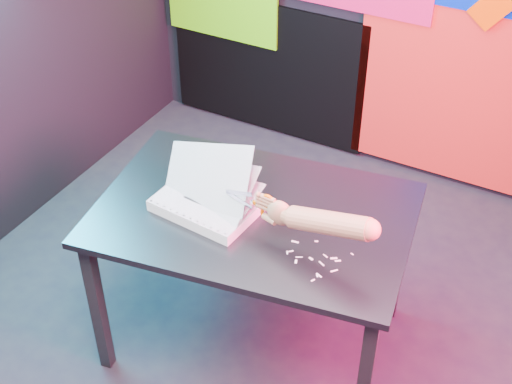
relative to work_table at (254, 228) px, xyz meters
The scene contains 7 objects.
room 0.69m from the work_table, 99.85° to the left, with size 3.01×3.01×2.71m.
backdrop 1.60m from the work_table, 88.51° to the left, with size 2.88×0.05×2.08m.
work_table is the anchor object (origin of this frame).
printout_stack 0.22m from the work_table, 158.69° to the right, with size 0.44×0.32×0.30m.
scissors 0.26m from the work_table, 45.79° to the right, with size 0.22×0.03×0.12m.
hand_forearm 0.44m from the work_table, 19.80° to the right, with size 0.48×0.11×0.18m.
paper_clippings 0.37m from the work_table, 22.43° to the right, with size 0.24×0.21×0.00m.
Camera 1 is at (1.07, -2.03, 2.55)m, focal length 50.00 mm.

